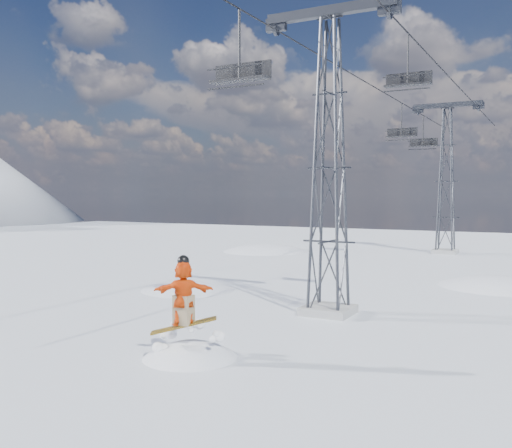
% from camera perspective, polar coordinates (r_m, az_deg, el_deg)
% --- Properties ---
extents(ground, '(120.00, 120.00, 0.00)m').
position_cam_1_polar(ground, '(15.39, -6.67, -14.12)').
color(ground, white).
rests_on(ground, ground).
extents(snow_terrain, '(39.00, 37.00, 22.00)m').
position_cam_1_polar(snow_terrain, '(38.51, 6.33, -18.52)').
color(snow_terrain, white).
rests_on(snow_terrain, ground).
extents(lift_tower_near, '(5.20, 1.80, 11.43)m').
position_cam_1_polar(lift_tower_near, '(21.49, 7.32, 5.49)').
color(lift_tower_near, '#999999').
rests_on(lift_tower_near, ground).
extents(lift_tower_far, '(5.20, 1.80, 11.43)m').
position_cam_1_polar(lift_tower_far, '(45.73, 18.49, 4.03)').
color(lift_tower_far, '#999999').
rests_on(lift_tower_far, ground).
extents(haul_cables, '(4.46, 51.00, 0.06)m').
position_cam_1_polar(haul_cables, '(33.09, 14.65, 13.92)').
color(haul_cables, black).
rests_on(haul_cables, ground).
extents(snowboarder_jump, '(4.40, 4.40, 6.83)m').
position_cam_1_polar(snowboarder_jump, '(16.83, -6.57, -18.45)').
color(snowboarder_jump, white).
rests_on(snowboarder_jump, ground).
extents(lift_chair_near, '(2.19, 0.63, 2.71)m').
position_cam_1_polar(lift_chair_near, '(20.29, -1.56, 14.81)').
color(lift_chair_near, black).
rests_on(lift_chair_near, ground).
extents(lift_chair_mid, '(1.83, 0.52, 2.26)m').
position_cam_1_polar(lift_chair_mid, '(24.01, 14.96, 13.73)').
color(lift_chair_mid, black).
rests_on(lift_chair_mid, ground).
extents(lift_chair_far, '(2.10, 0.60, 2.60)m').
position_cam_1_polar(lift_chair_far, '(41.43, 14.35, 8.79)').
color(lift_chair_far, black).
rests_on(lift_chair_far, ground).
extents(lift_chair_extra, '(2.22, 0.64, 2.75)m').
position_cam_1_polar(lift_chair_extra, '(48.36, 16.37, 7.77)').
color(lift_chair_extra, black).
rests_on(lift_chair_extra, ground).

